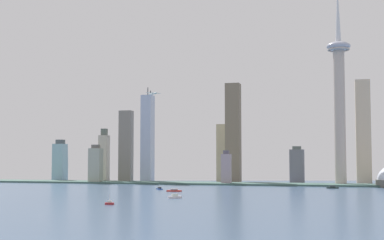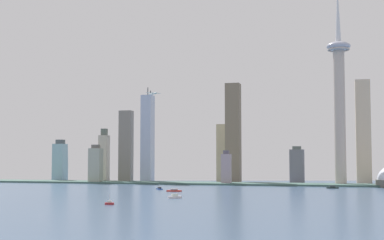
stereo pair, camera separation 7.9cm
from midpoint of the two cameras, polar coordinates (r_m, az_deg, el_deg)
The scene contains 20 objects.
ground_plane at distance 430.20m, azimuth -15.33°, elevation -9.31°, with size 6000.00×6000.00×0.00m, color #3F5877.
waterfront_pier at distance 876.48m, azimuth 0.65°, elevation -6.53°, with size 783.17×59.55×2.67m, color #426258.
observation_tower at distance 876.69m, azimuth 14.92°, elevation 2.92°, with size 36.17×36.17×310.37m.
skyscraper_0 at distance 942.16m, azimuth -4.60°, elevation -1.92°, with size 17.85×22.52×161.09m.
skyscraper_1 at distance 1039.71m, azimuth -9.66°, elevation -3.16°, with size 13.73×19.86×113.98m.
skyscraper_2 at distance 941.99m, azimuth -6.81°, elevation -2.72°, with size 21.20×16.16×120.90m.
skyscraper_3 at distance 976.82m, azimuth 3.10°, elevation -3.38°, with size 17.50×13.49×100.32m.
skyscraper_4 at distance 923.98m, azimuth 10.76°, elevation -4.64°, with size 22.63×24.29×60.14m.
skyscraper_5 at distance 860.75m, azimuth 3.55°, elevation -5.01°, with size 14.29×12.42×52.81m.
skyscraper_6 at distance 1023.18m, azimuth -13.42°, elevation -4.18°, with size 20.89×21.51×73.77m.
skyscraper_7 at distance 939.35m, azimuth 4.27°, elevation -1.32°, with size 24.02×23.19×167.26m.
skyscraper_8 at distance 906.55m, azimuth 17.21°, elevation -1.19°, with size 22.55×23.94×163.25m.
skyscraper_9 at distance 922.85m, azimuth -9.89°, elevation -4.58°, with size 20.12×15.57×62.82m.
skyscraper_10 at distance 963.83m, azimuth -9.04°, elevation -3.81°, with size 15.35×15.25×91.33m.
boat_1 at distance 500.95m, azimuth -8.49°, elevation -8.46°, with size 8.25×3.83×9.16m.
boat_2 at distance 573.19m, azimuth -1.78°, elevation -7.89°, with size 13.40×12.10×4.48m.
boat_3 at distance 686.60m, azimuth -1.85°, elevation -7.26°, with size 18.23×7.77×3.66m.
boat_4 at distance 778.69m, azimuth 14.27°, elevation -6.73°, with size 16.48×7.67×4.24m.
boat_5 at distance 731.38m, azimuth -3.36°, elevation -7.06°, with size 11.99×14.07×6.63m.
airplane at distance 938.09m, azimuth -4.00°, elevation 2.74°, with size 21.35×21.39×7.79m.
Camera 2 is at (214.10, -370.81, 41.73)m, focal length 51.82 mm.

